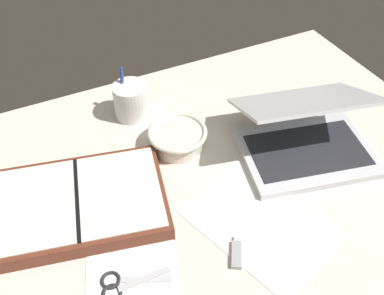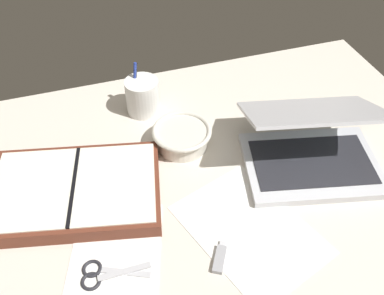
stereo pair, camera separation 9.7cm
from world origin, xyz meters
TOP-DOWN VIEW (x-y plane):
  - desk_top at (0.00, 0.00)cm, footprint 140.00×100.00cm
  - laptop at (30.94, 2.97)cm, footprint 36.79×34.24cm
  - bowl at (3.31, 17.34)cm, footprint 14.72×14.72cm
  - pen_cup at (-2.75, 33.80)cm, footprint 9.02×9.02cm
  - planner at (-23.96, 8.74)cm, footprint 41.83×32.53cm
  - scissors at (-21.99, -12.28)cm, footprint 13.51×7.27cm
  - paper_sheet_front at (9.44, -11.28)cm, footprint 29.92×35.12cm
  - paper_sheet_beside_planner at (-18.95, -10.55)cm, footprint 25.34×32.56cm
  - usb_drive at (1.03, -16.10)cm, footprint 5.02×7.02cm

SIDE VIEW (x-z plane):
  - desk_top at x=0.00cm, z-range 0.00..2.00cm
  - paper_sheet_front at x=9.44cm, z-range 2.00..2.16cm
  - paper_sheet_beside_planner at x=-18.95cm, z-range 2.00..2.16cm
  - scissors at x=-21.99cm, z-range 1.94..2.74cm
  - usb_drive at x=1.03cm, z-range 2.00..3.00cm
  - planner at x=-23.96cm, z-range 1.91..5.93cm
  - bowl at x=3.31cm, z-range 2.31..7.66cm
  - laptop at x=30.94cm, z-range -1.70..15.37cm
  - pen_cup at x=-2.75cm, z-range -0.08..13.79cm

